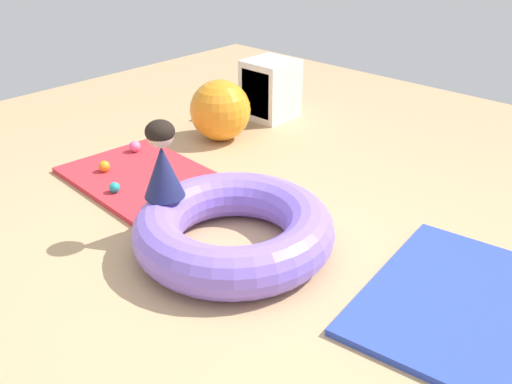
# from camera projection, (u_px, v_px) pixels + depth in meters

# --- Properties ---
(ground_plane) EXTENTS (8.00, 8.00, 0.00)m
(ground_plane) POSITION_uv_depth(u_px,v_px,m) (243.00, 264.00, 3.48)
(ground_plane) COLOR tan
(gym_mat_center_rear) EXTENTS (1.30, 1.41, 0.04)m
(gym_mat_center_rear) POSITION_uv_depth(u_px,v_px,m) (481.00, 309.00, 3.07)
(gym_mat_center_rear) COLOR #2D47B7
(gym_mat_center_rear) RESTS_ON ground
(gym_mat_near_left) EXTENTS (1.25, 0.98, 0.04)m
(gym_mat_near_left) POSITION_uv_depth(u_px,v_px,m) (142.00, 177.00, 4.49)
(gym_mat_near_left) COLOR red
(gym_mat_near_left) RESTS_ON ground
(inflatable_cushion) EXTENTS (1.23, 1.23, 0.30)m
(inflatable_cushion) POSITION_uv_depth(u_px,v_px,m) (234.00, 229.00, 3.54)
(inflatable_cushion) COLOR #8466E0
(inflatable_cushion) RESTS_ON ground
(child_in_navy) EXTENTS (0.36, 0.36, 0.49)m
(child_in_navy) POSITION_uv_depth(u_px,v_px,m) (162.00, 160.00, 3.50)
(child_in_navy) COLOR navy
(child_in_navy) RESTS_ON inflatable_cushion
(play_ball_orange) EXTENTS (0.09, 0.09, 0.09)m
(play_ball_orange) POSITION_uv_depth(u_px,v_px,m) (104.00, 166.00, 4.52)
(play_ball_orange) COLOR orange
(play_ball_orange) RESTS_ON gym_mat_near_left
(play_ball_teal) EXTENTS (0.08, 0.08, 0.08)m
(play_ball_teal) POSITION_uv_depth(u_px,v_px,m) (114.00, 187.00, 4.20)
(play_ball_teal) COLOR teal
(play_ball_teal) RESTS_ON gym_mat_near_left
(play_ball_pink) EXTENTS (0.10, 0.10, 0.10)m
(play_ball_pink) POSITION_uv_depth(u_px,v_px,m) (135.00, 146.00, 4.86)
(play_ball_pink) COLOR pink
(play_ball_pink) RESTS_ON gym_mat_near_left
(exercise_ball_large) EXTENTS (0.54, 0.54, 0.54)m
(exercise_ball_large) POSITION_uv_depth(u_px,v_px,m) (220.00, 110.00, 5.12)
(exercise_ball_large) COLOR orange
(exercise_ball_large) RESTS_ON ground
(storage_cube) EXTENTS (0.44, 0.44, 0.56)m
(storage_cube) POSITION_uv_depth(u_px,v_px,m) (269.00, 90.00, 5.61)
(storage_cube) COLOR silver
(storage_cube) RESTS_ON ground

